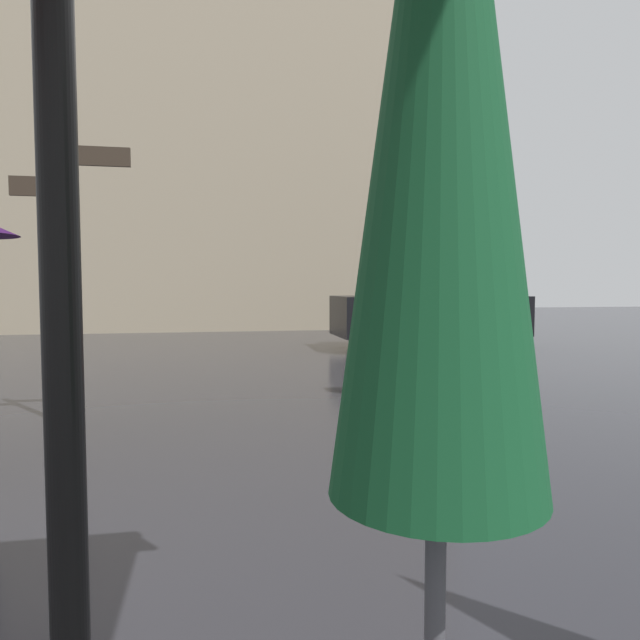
% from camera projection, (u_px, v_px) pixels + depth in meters
% --- Properties ---
extents(ground_plane, '(60.00, 60.00, 0.00)m').
position_uv_depth(ground_plane, '(146.00, 638.00, 2.21)').
color(ground_plane, '#26262B').
extents(folded_patio_umbrella_near, '(0.41, 0.41, 2.43)m').
position_uv_depth(folded_patio_umbrella_near, '(441.00, 120.00, 0.91)').
color(folded_patio_umbrella_near, black).
rests_on(folded_patio_umbrella_near, ground).
extents(parked_scooter, '(1.40, 0.32, 1.23)m').
position_uv_depth(parked_scooter, '(407.00, 352.00, 7.06)').
color(parked_scooter, black).
rests_on(parked_scooter, ground).
extents(parked_car_left, '(4.05, 1.85, 1.95)m').
position_uv_depth(parked_car_left, '(426.00, 304.00, 12.25)').
color(parked_car_left, black).
rests_on(parked_car_left, ground).
extents(street_signpost, '(1.08, 0.08, 2.85)m').
position_uv_depth(street_signpost, '(71.00, 248.00, 5.36)').
color(street_signpost, black).
rests_on(street_signpost, ground).
extents(building_block, '(16.06, 2.16, 14.35)m').
position_uv_depth(building_block, '(201.00, 96.00, 17.34)').
color(building_block, gray).
rests_on(building_block, ground).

